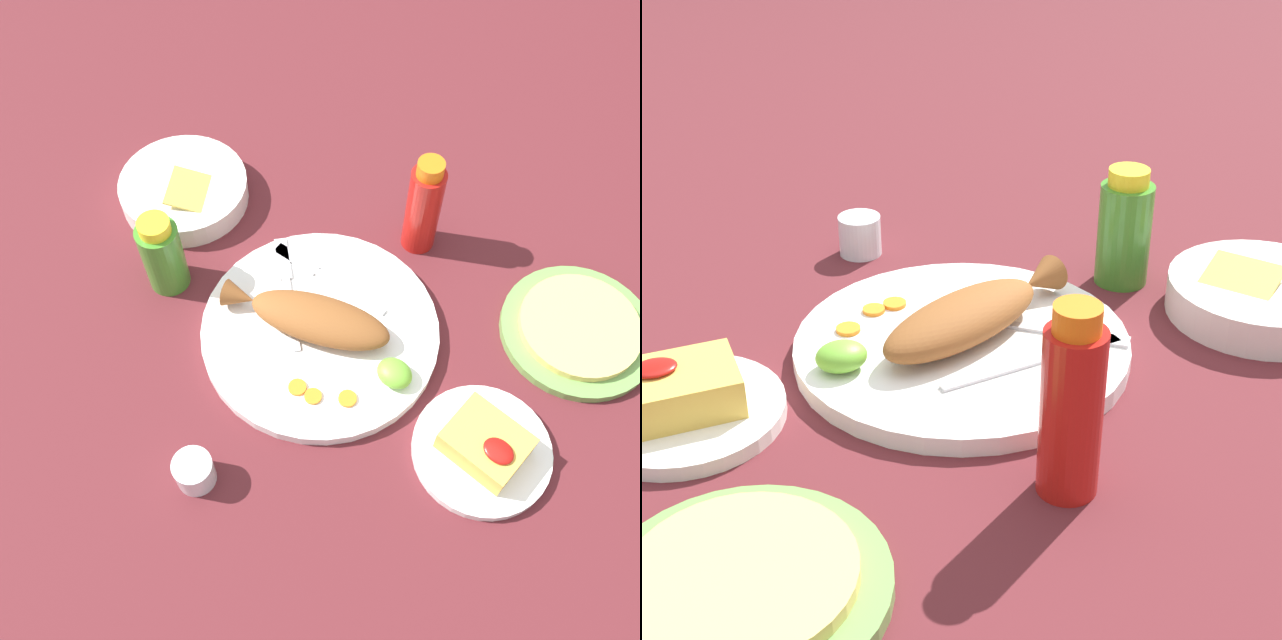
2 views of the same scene
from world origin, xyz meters
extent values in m
plane|color=#561E23|center=(0.00, 0.00, 0.00)|extent=(4.00, 4.00, 0.00)
cylinder|color=white|center=(0.00, 0.00, 0.01)|extent=(0.32, 0.32, 0.02)
ellipsoid|color=brown|center=(0.00, 0.00, 0.04)|extent=(0.20, 0.14, 0.04)
cone|color=brown|center=(-0.10, -0.05, 0.04)|extent=(0.05, 0.05, 0.04)
cube|color=silver|center=(-0.04, -0.01, 0.02)|extent=(0.09, 0.08, 0.00)
cube|color=silver|center=(-0.11, 0.05, 0.02)|extent=(0.07, 0.06, 0.00)
cube|color=silver|center=(-0.01, 0.07, 0.02)|extent=(0.12, 0.02, 0.00)
cube|color=silver|center=(-0.10, 0.06, 0.02)|extent=(0.07, 0.02, 0.00)
cylinder|color=orange|center=(0.04, -0.09, 0.02)|extent=(0.02, 0.02, 0.00)
cylinder|color=orange|center=(0.06, -0.08, 0.02)|extent=(0.02, 0.02, 0.00)
cylinder|color=orange|center=(0.10, -0.05, 0.02)|extent=(0.02, 0.02, 0.00)
ellipsoid|color=#6BB233|center=(0.12, 0.01, 0.03)|extent=(0.05, 0.04, 0.03)
cylinder|color=#B21914|center=(0.00, 0.21, 0.07)|extent=(0.05, 0.05, 0.14)
cylinder|color=orange|center=(0.00, 0.21, 0.15)|extent=(0.04, 0.04, 0.02)
cylinder|color=#3D8428|center=(-0.22, -0.08, 0.06)|extent=(0.06, 0.06, 0.11)
cylinder|color=yellow|center=(-0.22, -0.08, 0.12)|extent=(0.04, 0.04, 0.02)
cylinder|color=silver|center=(0.02, -0.25, 0.02)|extent=(0.05, 0.05, 0.05)
cylinder|color=white|center=(0.02, -0.25, 0.01)|extent=(0.04, 0.04, 0.02)
cylinder|color=white|center=(0.26, 0.01, 0.01)|extent=(0.17, 0.17, 0.01)
cube|color=gold|center=(0.26, 0.01, 0.03)|extent=(0.09, 0.08, 0.04)
ellipsoid|color=#AD140F|center=(0.28, 0.00, 0.05)|extent=(0.04, 0.03, 0.01)
cylinder|color=white|center=(-0.31, 0.04, 0.02)|extent=(0.19, 0.19, 0.04)
cylinder|color=olive|center=(-0.31, 0.04, 0.03)|extent=(0.16, 0.16, 0.01)
cube|color=gold|center=(-0.28, 0.04, 0.04)|extent=(0.11, 0.11, 0.02)
cylinder|color=#6B9E4C|center=(0.26, 0.23, 0.01)|extent=(0.21, 0.21, 0.01)
cylinder|color=#E0C666|center=(0.26, 0.23, 0.02)|extent=(0.16, 0.16, 0.01)
camera|label=1|loc=(0.32, -0.36, 0.84)|focal=40.00mm
camera|label=2|loc=(0.30, 0.73, 0.50)|focal=55.00mm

